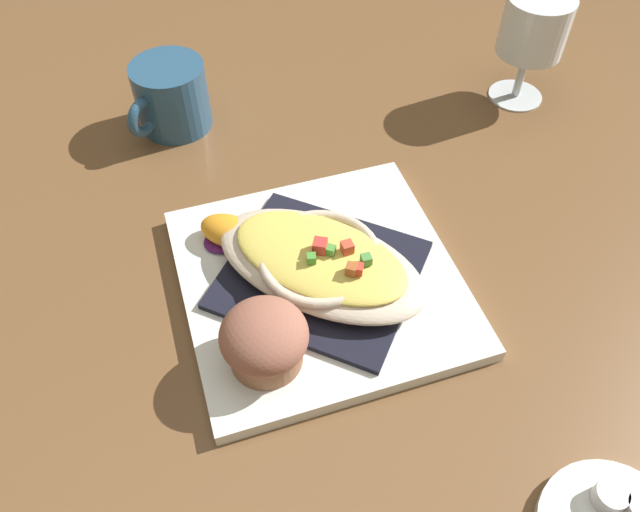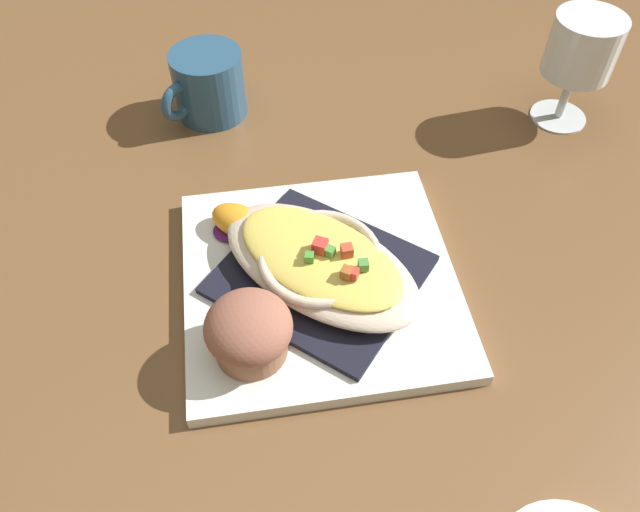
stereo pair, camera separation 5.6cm
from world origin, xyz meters
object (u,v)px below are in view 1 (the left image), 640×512
object	(u,v)px
gratin_dish	(320,261)
creamer_cup_1	(610,496)
square_plate	(320,281)
orange_garnish	(229,232)
coffee_mug	(172,99)
stemmed_glass	(533,32)
muffin	(264,340)

from	to	relation	value
gratin_dish	creamer_cup_1	world-z (taller)	gratin_dish
creamer_cup_1	square_plate	bearing A→B (deg)	25.52
square_plate	creamer_cup_1	bearing A→B (deg)	-154.48
orange_garnish	coffee_mug	xyz separation A→B (m)	(0.22, 0.01, 0.01)
orange_garnish	stemmed_glass	size ratio (longest dim) A/B	0.52
gratin_dish	orange_garnish	xyz separation A→B (m)	(0.07, 0.07, -0.01)
gratin_dish	stemmed_glass	world-z (taller)	stemmed_glass
coffee_mug	stemmed_glass	distance (m)	0.43
coffee_mug	creamer_cup_1	bearing A→B (deg)	-159.78
square_plate	muffin	world-z (taller)	muffin
orange_garnish	muffin	bearing A→B (deg)	177.79
gratin_dish	creamer_cup_1	bearing A→B (deg)	-154.49
muffin	coffee_mug	bearing A→B (deg)	0.78
muffin	creamer_cup_1	world-z (taller)	muffin
muffin	creamer_cup_1	xyz separation A→B (m)	(-0.20, -0.20, -0.03)
square_plate	orange_garnish	world-z (taller)	orange_garnish
muffin	creamer_cup_1	distance (m)	0.28
square_plate	stemmed_glass	xyz separation A→B (m)	(0.20, -0.34, 0.08)
square_plate	coffee_mug	xyz separation A→B (m)	(0.29, 0.08, 0.03)
square_plate	coffee_mug	distance (m)	0.30
creamer_cup_1	coffee_mug	bearing A→B (deg)	20.22
gratin_dish	coffee_mug	world-z (taller)	coffee_mug
square_plate	creamer_cup_1	world-z (taller)	creamer_cup_1
muffin	stemmed_glass	xyz separation A→B (m)	(0.26, -0.41, 0.05)
coffee_mug	creamer_cup_1	distance (m)	0.59
orange_garnish	coffee_mug	bearing A→B (deg)	2.71
orange_garnish	gratin_dish	bearing A→B (deg)	-137.20
orange_garnish	stemmed_glass	distance (m)	0.43
square_plate	stemmed_glass	world-z (taller)	stemmed_glass
gratin_dish	orange_garnish	size ratio (longest dim) A/B	3.30
coffee_mug	muffin	bearing A→B (deg)	-179.22
square_plate	orange_garnish	distance (m)	0.10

